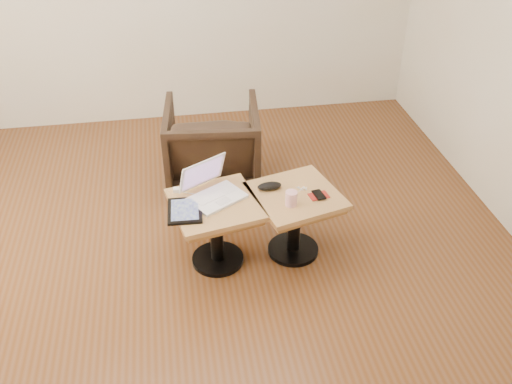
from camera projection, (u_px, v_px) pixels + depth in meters
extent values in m
cube|color=#573014|center=(190.00, 273.00, 3.68)|extent=(4.50, 4.50, 0.01)
cylinder|color=black|center=(218.00, 259.00, 3.77)|extent=(0.34, 0.34, 0.03)
cylinder|color=black|center=(217.00, 233.00, 3.64)|extent=(0.09, 0.09, 0.41)
cube|color=brown|center=(215.00, 209.00, 3.54)|extent=(0.56, 0.56, 0.04)
cube|color=#8E5E2E|center=(215.00, 205.00, 3.52)|extent=(0.61, 0.61, 0.03)
cylinder|color=black|center=(293.00, 249.00, 3.85)|extent=(0.34, 0.34, 0.03)
cylinder|color=black|center=(294.00, 223.00, 3.72)|extent=(0.09, 0.09, 0.41)
cube|color=brown|center=(295.00, 200.00, 3.62)|extent=(0.59, 0.59, 0.04)
cube|color=#8E5E2E|center=(296.00, 196.00, 3.60)|extent=(0.64, 0.64, 0.03)
cube|color=white|center=(217.00, 198.00, 3.53)|extent=(0.40, 0.36, 0.02)
cube|color=silver|center=(214.00, 194.00, 3.55)|extent=(0.28, 0.23, 0.00)
cube|color=silver|center=(223.00, 201.00, 3.49)|extent=(0.11, 0.10, 0.00)
cube|color=white|center=(202.00, 173.00, 3.56)|extent=(0.32, 0.23, 0.21)
cube|color=maroon|center=(202.00, 173.00, 3.56)|extent=(0.27, 0.20, 0.17)
cube|color=black|center=(185.00, 211.00, 3.42)|extent=(0.22, 0.27, 0.02)
cube|color=#191E38|center=(185.00, 209.00, 3.42)|extent=(0.18, 0.23, 0.00)
cube|color=white|center=(176.00, 190.00, 3.60)|extent=(0.04, 0.04, 0.02)
ellipsoid|color=black|center=(269.00, 186.00, 3.61)|extent=(0.16, 0.08, 0.05)
cylinder|color=#DA6177|center=(291.00, 198.00, 3.46)|extent=(0.10, 0.10, 0.09)
sphere|color=white|center=(301.00, 189.00, 3.62)|extent=(0.01, 0.01, 0.01)
sphere|color=white|center=(304.00, 187.00, 3.63)|extent=(0.01, 0.01, 0.01)
sphere|color=white|center=(299.00, 187.00, 3.63)|extent=(0.01, 0.01, 0.01)
sphere|color=white|center=(306.00, 189.00, 3.62)|extent=(0.01, 0.01, 0.01)
cylinder|color=white|center=(301.00, 189.00, 3.62)|extent=(0.07, 0.04, 0.00)
cube|color=maroon|center=(319.00, 196.00, 3.56)|extent=(0.13, 0.10, 0.01)
cube|color=black|center=(319.00, 195.00, 3.56)|extent=(0.07, 0.11, 0.01)
imported|color=black|center=(213.00, 145.00, 4.39)|extent=(0.77, 0.79, 0.66)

